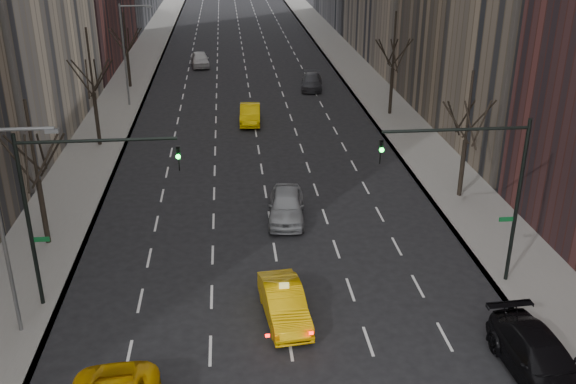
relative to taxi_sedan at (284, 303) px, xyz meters
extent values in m
cube|color=slate|center=(-12.18, 60.02, -0.70)|extent=(4.50, 320.00, 0.15)
cube|color=slate|center=(12.32, 60.02, -0.70)|extent=(4.50, 320.00, 0.15)
cylinder|color=black|center=(-11.93, 8.02, 1.16)|extent=(0.28, 0.28, 3.57)
cylinder|color=black|center=(-11.93, 8.02, 5.07)|extent=(0.16, 0.16, 4.25)
cylinder|color=black|center=(-11.78, 8.87, 4.17)|extent=(0.42, 1.80, 2.52)
cylinder|color=black|center=(-11.13, 8.32, 4.17)|extent=(1.74, 0.72, 2.52)
cylinder|color=black|center=(-11.28, 7.47, 4.17)|extent=(1.46, 1.25, 2.52)
cylinder|color=black|center=(-12.08, 7.18, 4.17)|extent=(0.42, 1.80, 2.52)
cylinder|color=black|center=(-12.74, 7.73, 4.17)|extent=(1.74, 0.72, 2.52)
cylinder|color=black|center=(-12.59, 8.58, 4.17)|extent=(1.46, 1.25, 2.52)
cylinder|color=black|center=(-11.93, 24.02, 1.37)|extent=(0.28, 0.28, 3.99)
cylinder|color=black|center=(-11.93, 24.02, 5.74)|extent=(0.16, 0.16, 4.75)
cylinder|color=black|center=(-11.78, 24.87, 4.59)|extent=(0.42, 1.80, 2.52)
cylinder|color=black|center=(-11.13, 24.32, 4.59)|extent=(1.74, 0.72, 2.52)
cylinder|color=black|center=(-11.28, 23.47, 4.59)|extent=(1.46, 1.25, 2.52)
cylinder|color=black|center=(-12.08, 23.18, 4.59)|extent=(0.42, 1.80, 2.52)
cylinder|color=black|center=(-12.74, 23.73, 4.59)|extent=(1.74, 0.72, 2.52)
cylinder|color=black|center=(-12.59, 24.58, 4.59)|extent=(1.46, 1.25, 2.52)
cylinder|color=black|center=(-11.93, 42.02, 1.05)|extent=(0.28, 0.28, 3.36)
cylinder|color=black|center=(-11.93, 42.02, 4.73)|extent=(0.16, 0.16, 4.00)
cylinder|color=black|center=(-11.78, 42.87, 3.96)|extent=(0.42, 1.80, 2.52)
cylinder|color=black|center=(-11.13, 42.32, 3.96)|extent=(1.74, 0.72, 2.52)
cylinder|color=black|center=(-11.28, 41.47, 3.96)|extent=(1.46, 1.25, 2.52)
cylinder|color=black|center=(-12.08, 41.18, 3.96)|extent=(0.42, 1.80, 2.52)
cylinder|color=black|center=(-12.74, 41.73, 3.96)|extent=(1.74, 0.72, 2.52)
cylinder|color=black|center=(-12.59, 42.58, 3.96)|extent=(1.46, 1.25, 2.52)
cylinder|color=black|center=(12.07, 12.02, 1.16)|extent=(0.28, 0.28, 3.57)
cylinder|color=black|center=(12.07, 12.02, 5.07)|extent=(0.16, 0.16, 4.25)
cylinder|color=black|center=(12.22, 12.87, 4.17)|extent=(0.42, 1.80, 2.52)
cylinder|color=black|center=(12.87, 12.32, 4.17)|extent=(1.74, 0.72, 2.52)
cylinder|color=black|center=(12.72, 11.47, 4.17)|extent=(1.46, 1.25, 2.52)
cylinder|color=black|center=(11.92, 11.18, 4.17)|extent=(0.42, 1.80, 2.52)
cylinder|color=black|center=(11.26, 11.73, 4.17)|extent=(1.74, 0.72, 2.52)
cylinder|color=black|center=(11.41, 12.58, 4.17)|extent=(1.46, 1.25, 2.52)
cylinder|color=black|center=(12.07, 30.02, 1.37)|extent=(0.28, 0.28, 3.99)
cylinder|color=black|center=(12.07, 30.02, 5.74)|extent=(0.16, 0.16, 4.75)
cylinder|color=black|center=(12.22, 30.87, 4.59)|extent=(0.42, 1.80, 2.52)
cylinder|color=black|center=(12.87, 30.32, 4.59)|extent=(1.74, 0.72, 2.52)
cylinder|color=black|center=(12.72, 29.47, 4.59)|extent=(1.46, 1.25, 2.52)
cylinder|color=black|center=(11.92, 29.18, 4.59)|extent=(0.42, 1.80, 2.52)
cylinder|color=black|center=(11.26, 29.73, 4.59)|extent=(1.74, 0.72, 2.52)
cylinder|color=black|center=(11.41, 30.58, 4.59)|extent=(1.46, 1.25, 2.52)
cylinder|color=black|center=(-10.73, 2.02, 3.37)|extent=(0.18, 0.18, 8.00)
cylinder|color=black|center=(-7.48, 2.02, 6.97)|extent=(6.50, 0.14, 0.14)
imported|color=black|center=(-4.23, 2.02, 6.07)|extent=(0.18, 0.22, 1.10)
sphere|color=#0CFF33|center=(-4.23, 1.84, 6.22)|extent=(0.20, 0.20, 0.20)
cube|color=#0C5926|center=(-10.33, 2.02, 2.57)|extent=(0.70, 0.04, 0.22)
cylinder|color=black|center=(10.87, 2.02, 3.37)|extent=(0.18, 0.18, 8.00)
cylinder|color=black|center=(7.62, 2.02, 6.97)|extent=(6.50, 0.14, 0.14)
imported|color=black|center=(4.37, 2.02, 6.07)|extent=(0.18, 0.22, 1.10)
sphere|color=#0CFF33|center=(4.37, 1.84, 6.22)|extent=(0.20, 0.20, 0.20)
cube|color=#0C5926|center=(10.47, 2.02, 2.57)|extent=(0.70, 0.04, 0.22)
cylinder|color=slate|center=(-11.13, 0.02, 3.87)|extent=(0.16, 0.16, 9.00)
cylinder|color=slate|center=(-9.83, 0.02, 8.17)|extent=(2.60, 0.14, 0.14)
cube|color=slate|center=(-8.63, 0.02, 8.07)|extent=(0.50, 0.22, 0.15)
cylinder|color=slate|center=(-11.13, 35.02, 3.87)|extent=(0.16, 0.16, 9.00)
cylinder|color=slate|center=(-9.83, 35.02, 8.17)|extent=(2.60, 0.14, 0.14)
cube|color=slate|center=(-8.63, 35.02, 8.07)|extent=(0.50, 0.22, 0.15)
imported|color=#E9AB04|center=(0.00, 0.00, 0.00)|extent=(2.15, 4.86, 1.55)
imported|color=gray|center=(1.03, 9.94, 0.08)|extent=(2.53, 5.21, 1.71)
imported|color=black|center=(9.27, -4.75, 0.05)|extent=(2.61, 5.80, 1.65)
imported|color=yellow|center=(-0.27, 28.80, 0.01)|extent=(1.91, 4.85, 1.57)
imported|color=#313136|center=(6.42, 39.85, -0.05)|extent=(2.73, 5.27, 1.46)
imported|color=silver|center=(-5.13, 51.46, 0.05)|extent=(2.41, 5.04, 1.66)
camera|label=1|loc=(-2.09, -23.43, 15.44)|focal=40.00mm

